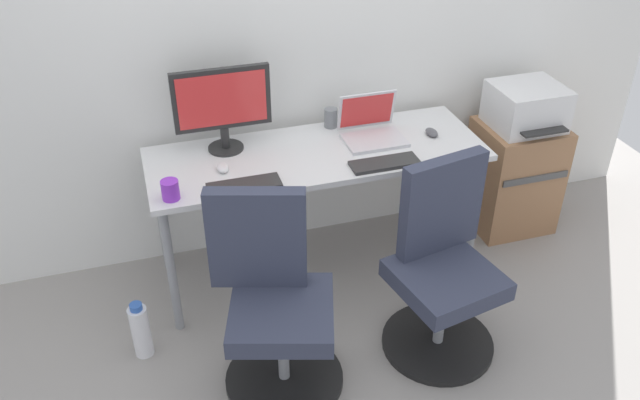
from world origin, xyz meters
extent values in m
plane|color=gray|center=(0.00, 0.00, 0.00)|extent=(5.28, 5.28, 0.00)
cube|color=white|center=(0.00, 0.38, 1.30)|extent=(4.40, 0.04, 2.60)
cube|color=silver|center=(0.00, 0.00, 0.73)|extent=(1.70, 0.61, 0.03)
cylinder|color=gray|center=(-0.80, -0.25, 0.36)|extent=(0.04, 0.04, 0.72)
cylinder|color=gray|center=(0.80, -0.25, 0.36)|extent=(0.04, 0.04, 0.72)
cylinder|color=gray|center=(-0.80, 0.25, 0.36)|extent=(0.04, 0.04, 0.72)
cylinder|color=gray|center=(0.80, 0.25, 0.36)|extent=(0.04, 0.04, 0.72)
cylinder|color=black|center=(-0.39, -0.75, 0.01)|extent=(0.54, 0.54, 0.03)
cylinder|color=gray|center=(-0.39, -0.75, 0.20)|extent=(0.05, 0.05, 0.34)
cube|color=#33384C|center=(-0.39, -0.75, 0.41)|extent=(0.55, 0.55, 0.09)
cube|color=#33384C|center=(-0.44, -0.57, 0.70)|extent=(0.42, 0.19, 0.48)
cylinder|color=black|center=(0.39, -0.75, 0.01)|extent=(0.54, 0.54, 0.03)
cylinder|color=gray|center=(0.39, -0.75, 0.20)|extent=(0.05, 0.05, 0.34)
cube|color=#33384C|center=(0.39, -0.75, 0.41)|extent=(0.52, 0.52, 0.09)
cube|color=#33384C|center=(0.42, -0.57, 0.70)|extent=(0.43, 0.15, 0.48)
cube|color=#996B47|center=(1.25, 0.08, 0.33)|extent=(0.46, 0.40, 0.66)
cube|color=#4C4C4C|center=(1.25, -0.12, 0.43)|extent=(0.41, 0.01, 0.04)
cube|color=silver|center=(1.25, 0.08, 0.78)|extent=(0.38, 0.34, 0.24)
cube|color=#262626|center=(1.25, -0.12, 0.72)|extent=(0.27, 0.06, 0.01)
cylinder|color=white|center=(-0.99, -0.38, 0.14)|extent=(0.09, 0.09, 0.28)
cylinder|color=#2D59B2|center=(-0.99, -0.38, 0.30)|extent=(0.06, 0.06, 0.03)
cylinder|color=#262626|center=(-0.43, 0.16, 0.75)|extent=(0.18, 0.18, 0.01)
cylinder|color=#262626|center=(-0.43, 0.16, 0.81)|extent=(0.04, 0.04, 0.11)
cube|color=#262626|center=(-0.43, 0.16, 1.02)|extent=(0.48, 0.03, 0.31)
cube|color=red|center=(-0.43, 0.15, 1.02)|extent=(0.43, 0.00, 0.26)
cube|color=silver|center=(0.31, 0.01, 0.75)|extent=(0.31, 0.22, 0.02)
cube|color=silver|center=(0.31, 0.14, 0.87)|extent=(0.31, 0.05, 0.21)
cube|color=red|center=(0.31, 0.14, 0.87)|extent=(0.28, 0.04, 0.18)
cube|color=#2D2D2D|center=(-0.42, -0.22, 0.75)|extent=(0.34, 0.12, 0.02)
cube|color=#2D2D2D|center=(0.28, -0.22, 0.75)|extent=(0.34, 0.12, 0.02)
ellipsoid|color=silver|center=(-0.49, -0.04, 0.76)|extent=(0.06, 0.10, 0.03)
ellipsoid|color=#515156|center=(0.63, -0.01, 0.76)|extent=(0.06, 0.10, 0.03)
cylinder|color=purple|center=(-0.75, -0.22, 0.79)|extent=(0.08, 0.08, 0.09)
cylinder|color=slate|center=(0.15, 0.24, 0.80)|extent=(0.07, 0.07, 0.10)
camera|label=1|loc=(-0.84, -2.80, 2.37)|focal=37.17mm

